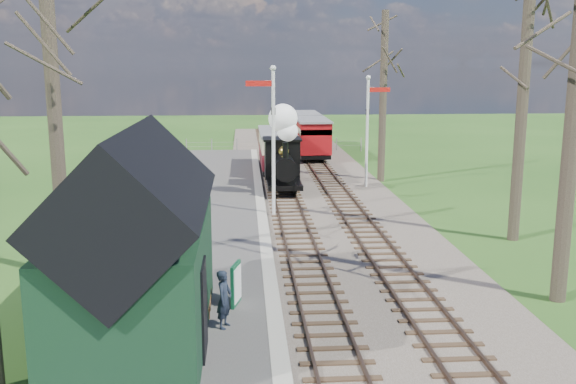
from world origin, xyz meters
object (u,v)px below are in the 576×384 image
Objects in this scene: coach at (277,149)px; bench at (197,292)px; locomotive at (283,154)px; red_carriage_b at (304,129)px; red_carriage_a at (312,137)px; sign_board at (236,284)px; station_shed at (137,248)px; person at (224,299)px; semaphore_far at (369,123)px; semaphore_near at (272,130)px.

bench is at bearing -98.32° from coach.
red_carriage_b is at bearing 81.12° from locomotive.
coach is 5.77m from red_carriage_a.
red_carriage_b is 4.69× the size of sign_board.
station_shed is 5.75× the size of sign_board.
locomotive is at bearing 11.79° from person.
person is at bearing -111.00° from semaphore_far.
station_shed is 28.88m from red_carriage_a.
semaphore_far is 18.27m from bench.
locomotive is at bearing -90.11° from coach.
red_carriage_a is at bearing 76.18° from station_shed.
coach reaches higher than person.
semaphore_far is at bearing -83.48° from red_carriage_b.
semaphore_near is at bearing 82.34° from sign_board.
red_carriage_a and red_carriage_b have the same top height.
red_carriage_b is (2.60, 10.65, 0.05)m from coach.
coach reaches higher than bench.
semaphore_far is 5.22× the size of sign_board.
locomotive is 16.68m from person.
station_shed reaches higher than coach.
locomotive is at bearing 78.50° from bench.
semaphore_far reaches higher than locomotive.
red_carriage_b is (2.61, 16.71, -0.48)m from locomotive.
bench is at bearing -101.50° from locomotive.
sign_board is at bearing -98.07° from locomotive.
station_shed is at bearing -101.62° from red_carriage_b.
station_shed is 34.24m from red_carriage_b.
person is at bearing -100.15° from sign_board.
locomotive is 3.08× the size of person.
station_shed is 1.01× the size of semaphore_near.
semaphore_far is at bearing -48.14° from coach.
coach is at bearing -116.79° from red_carriage_a.
red_carriage_a reaches higher than sign_board.
station_shed is at bearing -140.27° from sign_board.
person reaches higher than sign_board.
semaphore_far is 19.07m from person.
red_carriage_b is (0.00, 5.50, 0.00)m from red_carriage_a.
semaphore_near is at bearing -130.60° from semaphore_far.
locomotive is 11.52m from red_carriage_a.
coach is (-4.37, 4.88, -1.89)m from semaphore_far.
coach is at bearing 89.89° from locomotive.
semaphore_far is 1.11× the size of red_carriage_b.
station_shed is 0.92× the size of coach.
semaphore_far is 4.11× the size of person.
semaphore_far is 0.83× the size of coach.
semaphore_near reaches higher than red_carriage_b.
semaphore_near is 1.45× the size of locomotive.
locomotive is 6.08m from coach.
semaphore_far is 1.11× the size of red_carriage_a.
locomotive reaches higher than bench.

